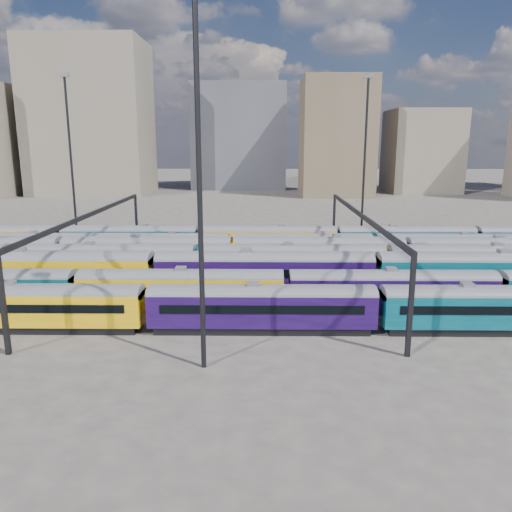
{
  "coord_description": "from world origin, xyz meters",
  "views": [
    {
      "loc": [
        -0.89,
        -54.82,
        15.62
      ],
      "look_at": [
        -1.56,
        0.44,
        3.0
      ],
      "focal_mm": 35.0,
      "sensor_mm": 36.0,
      "label": 1
    }
  ],
  "objects_px": {
    "rake_1": "(392,286)",
    "rake_2": "(375,269)",
    "rake_0": "(146,302)",
    "mast_2": "(199,168)"
  },
  "relations": [
    {
      "from": "rake_2",
      "to": "mast_2",
      "type": "distance_m",
      "value": 25.67
    },
    {
      "from": "rake_0",
      "to": "mast_2",
      "type": "relative_size",
      "value": 4.55
    },
    {
      "from": "rake_0",
      "to": "rake_2",
      "type": "relative_size",
      "value": 0.86
    },
    {
      "from": "rake_2",
      "to": "rake_1",
      "type": "bearing_deg",
      "value": -84.42
    },
    {
      "from": "rake_1",
      "to": "rake_2",
      "type": "height_order",
      "value": "rake_2"
    },
    {
      "from": "rake_1",
      "to": "mast_2",
      "type": "distance_m",
      "value": 23.21
    },
    {
      "from": "rake_0",
      "to": "mast_2",
      "type": "distance_m",
      "value": 14.57
    },
    {
      "from": "rake_0",
      "to": "rake_1",
      "type": "relative_size",
      "value": 0.85
    },
    {
      "from": "rake_0",
      "to": "rake_1",
      "type": "bearing_deg",
      "value": 12.86
    },
    {
      "from": "rake_0",
      "to": "rake_1",
      "type": "height_order",
      "value": "rake_1"
    }
  ]
}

